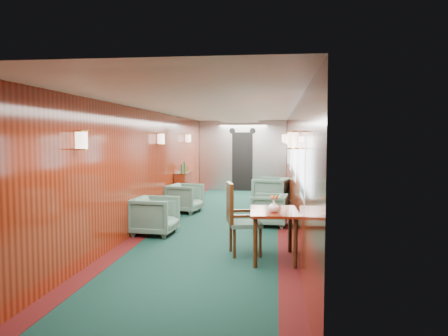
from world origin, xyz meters
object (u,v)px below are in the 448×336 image
(dining_table, at_px, (274,218))
(credenza, at_px, (183,188))
(armchair_right_far, at_px, (272,192))
(armchair_right_near, at_px, (269,210))
(side_chair, at_px, (238,216))
(armchair_left_near, at_px, (155,216))
(armchair_left_far, at_px, (185,198))

(dining_table, bearing_deg, credenza, 112.88)
(credenza, bearing_deg, armchair_right_far, -3.72)
(armchair_right_near, bearing_deg, side_chair, -4.98)
(credenza, bearing_deg, dining_table, -63.89)
(armchair_left_near, xyz_separation_m, armchair_right_far, (2.15, 3.46, 0.04))
(side_chair, distance_m, armchair_left_far, 4.02)
(armchair_right_far, bearing_deg, armchair_right_near, 14.99)
(armchair_left_near, height_order, armchair_left_far, armchair_left_near)
(side_chair, xyz_separation_m, armchair_right_far, (0.46, 4.67, -0.22))
(armchair_left_near, xyz_separation_m, armchair_left_far, (0.05, 2.46, -0.01))
(dining_table, distance_m, credenza, 5.62)
(side_chair, distance_m, armchair_left_near, 2.09)
(armchair_right_near, xyz_separation_m, armchair_right_far, (0.02, 2.38, 0.06))
(side_chair, relative_size, armchair_right_near, 1.56)
(armchair_left_near, height_order, armchair_right_far, armchair_right_far)
(dining_table, distance_m, armchair_right_far, 4.90)
(armchair_left_far, bearing_deg, armchair_left_near, -169.38)
(armchair_left_near, height_order, armchair_right_near, armchair_left_near)
(side_chair, height_order, armchair_left_far, side_chair)
(dining_table, relative_size, armchair_right_near, 1.43)
(side_chair, relative_size, armchair_right_far, 1.31)
(dining_table, bearing_deg, side_chair, 155.22)
(dining_table, height_order, armchair_left_far, dining_table)
(side_chair, distance_m, armchair_right_near, 2.35)
(dining_table, height_order, armchair_right_near, dining_table)
(armchair_left_near, xyz_separation_m, armchair_right_near, (2.12, 1.09, -0.03))
(side_chair, xyz_separation_m, armchair_left_far, (-1.63, 3.67, -0.27))
(credenza, bearing_deg, side_chair, -68.33)
(credenza, xyz_separation_m, armchair_right_far, (2.38, -0.15, -0.06))
(armchair_left_far, xyz_separation_m, armchair_right_far, (2.09, 1.01, 0.05))
(armchair_right_near, bearing_deg, credenza, -131.20)
(armchair_right_near, bearing_deg, armchair_right_far, -174.71)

